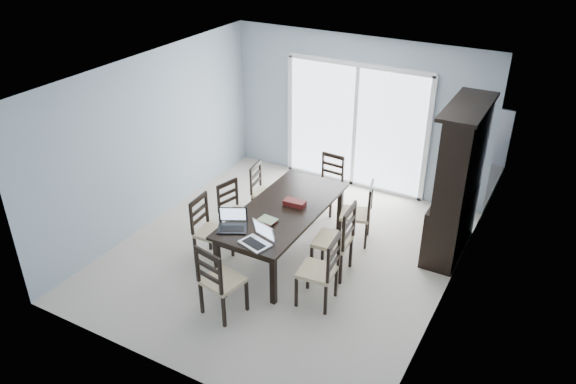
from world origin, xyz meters
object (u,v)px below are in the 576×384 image
object	(u,v)px
dining_table	(283,213)
chair_right_near	(325,264)
laptop_dark	(232,225)
laptop_silver	(255,240)
chair_right_mid	(340,233)
chair_end_near	(216,275)
chair_left_mid	(233,205)
chair_end_far	(330,177)
game_box	(295,203)
china_hutch	(458,184)
chair_left_near	(206,223)
cell_phone	(249,241)
chair_left_far	(262,185)
hot_tub	(332,127)
chair_right_far	(362,207)

from	to	relation	value
dining_table	chair_right_near	distance (m)	1.20
laptop_dark	laptop_silver	distance (m)	0.47
chair_right_mid	laptop_silver	xyz separation A→B (m)	(-0.75, -0.90, 0.17)
laptop_silver	laptop_dark	bearing A→B (deg)	176.99
chair_end_near	chair_left_mid	bearing A→B (deg)	128.95
chair_right_mid	chair_end_far	distance (m)	1.80
chair_end_near	game_box	world-z (taller)	chair_end_near
china_hutch	dining_table	bearing A→B (deg)	-148.29
chair_left_near	game_box	world-z (taller)	chair_left_near
chair_end_near	cell_phone	world-z (taller)	chair_end_near
dining_table	chair_end_near	world-z (taller)	chair_end_near
china_hutch	chair_left_far	size ratio (longest dim) A/B	2.15
laptop_dark	hot_tub	bearing A→B (deg)	69.89
chair_left_near	chair_right_near	world-z (taller)	chair_right_near
laptop_silver	chair_end_near	bearing A→B (deg)	-89.92
game_box	chair_right_far	bearing A→B (deg)	43.28
chair_left_far	hot_tub	distance (m)	2.77
chair_right_mid	chair_end_near	size ratio (longest dim) A/B	1.05
dining_table	laptop_silver	xyz separation A→B (m)	(0.13, -0.94, 0.14)
chair_right_near	chair_end_far	world-z (taller)	chair_right_near
laptop_silver	cell_phone	world-z (taller)	laptop_silver
laptop_dark	laptop_silver	size ratio (longest dim) A/B	1.05
chair_right_mid	chair_right_far	bearing A→B (deg)	-1.72
chair_left_far	cell_phone	world-z (taller)	chair_left_far
dining_table	chair_right_mid	bearing A→B (deg)	-2.63
cell_phone	chair_end_near	bearing A→B (deg)	-110.79
chair_right_far	chair_end_far	distance (m)	1.08
chair_left_mid	cell_phone	bearing A→B (deg)	58.47
chair_left_near	chair_end_near	bearing A→B (deg)	38.07
chair_right_mid	game_box	bearing A→B (deg)	72.03
laptop_silver	game_box	world-z (taller)	laptop_silver
laptop_dark	cell_phone	bearing A→B (deg)	-49.45
dining_table	laptop_silver	bearing A→B (deg)	-82.25
chair_left_mid	hot_tub	distance (m)	3.50
hot_tub	chair_left_mid	bearing A→B (deg)	-89.36
cell_phone	chair_right_near	bearing A→B (deg)	-1.22
chair_left_mid	chair_right_mid	xyz separation A→B (m)	(1.75, -0.08, 0.10)
hot_tub	chair_left_far	bearing A→B (deg)	-88.10
cell_phone	hot_tub	distance (m)	4.56
chair_left_far	cell_phone	size ratio (longest dim) A/B	10.11
chair_left_near	laptop_silver	xyz separation A→B (m)	(1.00, -0.34, 0.23)
chair_left_far	chair_right_far	size ratio (longest dim) A/B	0.93
laptop_silver	chair_end_far	bearing A→B (deg)	109.55
chair_right_near	cell_phone	world-z (taller)	chair_right_near
chair_end_near	hot_tub	xyz separation A→B (m)	(-0.87, 5.07, -0.10)
chair_left_far	hot_tub	world-z (taller)	chair_left_far
chair_left_mid	game_box	xyz separation A→B (m)	(0.97, 0.11, 0.25)
chair_left_far	hot_tub	size ratio (longest dim) A/B	0.51
chair_left_mid	chair_end_near	bearing A→B (deg)	43.01
chair_left_far	chair_right_far	xyz separation A→B (m)	(1.65, 0.07, 0.04)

